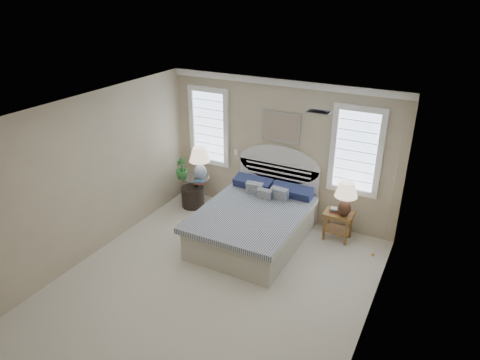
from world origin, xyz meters
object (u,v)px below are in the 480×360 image
Objects in this scene: nightstand_right at (338,220)px; lamp_right at (346,195)px; side_table_left at (196,188)px; bed at (256,220)px; lamp_left at (200,160)px; floor_pot at (193,197)px.

lamp_right is at bearing -26.91° from nightstand_right.
side_table_left reaches higher than nightstand_right.
nightstand_right is at bearing 153.09° from lamp_right.
lamp_right is at bearing 24.81° from bed.
side_table_left is 0.99× the size of lamp_right.
nightstand_right is at bearing 1.94° from side_table_left.
nightstand_right is at bearing 28.03° from bed.
nightstand_right is 0.79× the size of lamp_left.
side_table_left is 1.36× the size of floor_pot.
nightstand_right is at bearing 3.31° from floor_pot.
floor_pot is at bearing -177.67° from lamp_right.
lamp_left is (-1.52, 0.58, 0.65)m from bed.
lamp_left is 2.92m from lamp_right.
lamp_left reaches higher than nightstand_right.
lamp_right is (3.04, 0.05, 0.53)m from side_table_left.
bed is 1.78m from floor_pot.
nightstand_right is 1.14× the size of floor_pot.
lamp_right is at bearing 0.98° from side_table_left.
lamp_left is (0.13, -0.01, 0.65)m from side_table_left.
floor_pot is at bearing -176.69° from nightstand_right.
nightstand_right is (2.95, 0.10, -0.00)m from side_table_left.
lamp_left is at bearing -178.69° from lamp_right.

